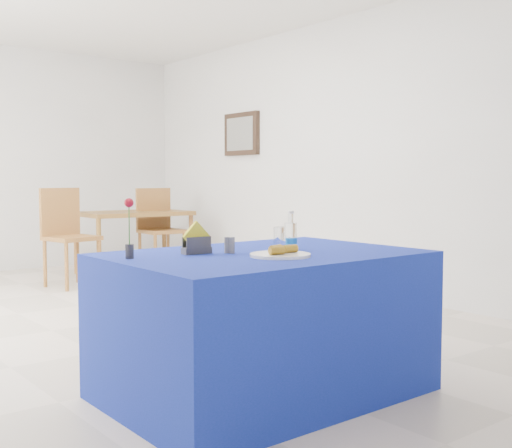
# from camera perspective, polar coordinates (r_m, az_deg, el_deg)

# --- Properties ---
(floor) EXTENTS (7.00, 7.00, 0.00)m
(floor) POSITION_cam_1_polar(r_m,az_deg,el_deg) (5.37, -12.09, -8.40)
(floor) COLOR beige
(floor) RESTS_ON ground
(room_shell) EXTENTS (7.00, 7.00, 7.00)m
(room_shell) POSITION_cam_1_polar(r_m,az_deg,el_deg) (5.29, -12.37, 10.46)
(room_shell) COLOR silver
(room_shell) RESTS_ON ground
(picture_frame) EXTENTS (0.06, 0.64, 0.52)m
(picture_frame) POSITION_cam_1_polar(r_m,az_deg,el_deg) (7.94, -1.28, 8.00)
(picture_frame) COLOR black
(picture_frame) RESTS_ON room_shell
(picture_art) EXTENTS (0.02, 0.52, 0.40)m
(picture_art) POSITION_cam_1_polar(r_m,az_deg,el_deg) (7.93, -1.43, 8.01)
(picture_art) COLOR #998C66
(picture_art) RESTS_ON room_shell
(plate) EXTENTS (0.31, 0.31, 0.01)m
(plate) POSITION_cam_1_polar(r_m,az_deg,el_deg) (3.21, 2.17, -2.77)
(plate) COLOR white
(plate) RESTS_ON blue_table
(drinking_glass) EXTENTS (0.07, 0.07, 0.13)m
(drinking_glass) POSITION_cam_1_polar(r_m,az_deg,el_deg) (3.45, 2.12, -1.33)
(drinking_glass) COLOR white
(drinking_glass) RESTS_ON blue_table
(salt_shaker) EXTENTS (0.03, 0.03, 0.08)m
(salt_shaker) POSITION_cam_1_polar(r_m,az_deg,el_deg) (3.35, -2.57, -1.88)
(salt_shaker) COLOR slate
(salt_shaker) RESTS_ON blue_table
(pepper_shaker) EXTENTS (0.03, 0.03, 0.08)m
(pepper_shaker) POSITION_cam_1_polar(r_m,az_deg,el_deg) (3.34, -2.18, -1.90)
(pepper_shaker) COLOR slate
(pepper_shaker) RESTS_ON blue_table
(blue_table) EXTENTS (1.60, 1.10, 0.76)m
(blue_table) POSITION_cam_1_polar(r_m,az_deg,el_deg) (3.45, 0.71, -8.83)
(blue_table) COLOR navy
(blue_table) RESTS_ON floor
(water_bottle) EXTENTS (0.07, 0.07, 0.21)m
(water_bottle) POSITION_cam_1_polar(r_m,az_deg,el_deg) (3.46, 3.11, -1.22)
(water_bottle) COLOR white
(water_bottle) RESTS_ON blue_table
(napkin_holder) EXTENTS (0.16, 0.07, 0.17)m
(napkin_holder) POSITION_cam_1_polar(r_m,az_deg,el_deg) (3.33, -5.30, -1.82)
(napkin_holder) COLOR #343338
(napkin_holder) RESTS_ON blue_table
(rose_vase) EXTENTS (0.05, 0.05, 0.29)m
(rose_vase) POSITION_cam_1_polar(r_m,az_deg,el_deg) (3.17, -11.20, -0.55)
(rose_vase) COLOR #27272C
(rose_vase) RESTS_ON blue_table
(oak_table) EXTENTS (1.31, 0.87, 0.76)m
(oak_table) POSITION_cam_1_polar(r_m,az_deg,el_deg) (7.96, -10.81, 0.56)
(oak_table) COLOR brown
(oak_table) RESTS_ON floor
(chair_bg_left) EXTENTS (0.55, 0.55, 1.05)m
(chair_bg_left) POSITION_cam_1_polar(r_m,az_deg,el_deg) (7.16, -16.49, -0.47)
(chair_bg_left) COLOR #98602C
(chair_bg_left) RESTS_ON floor
(chair_bg_right) EXTENTS (0.47, 0.47, 1.04)m
(chair_bg_right) POSITION_cam_1_polar(r_m,az_deg,el_deg) (7.99, -8.71, 0.03)
(chair_bg_right) COLOR #98602C
(chair_bg_right) RESTS_ON floor
(banana_pieces) EXTENTS (0.19, 0.12, 0.04)m
(banana_pieces) POSITION_cam_1_polar(r_m,az_deg,el_deg) (3.22, 2.26, -2.26)
(banana_pieces) COLOR yellow
(banana_pieces) RESTS_ON plate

